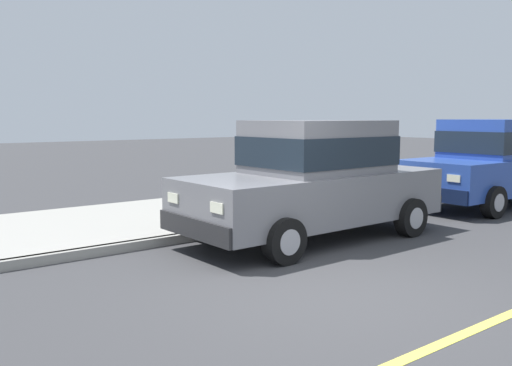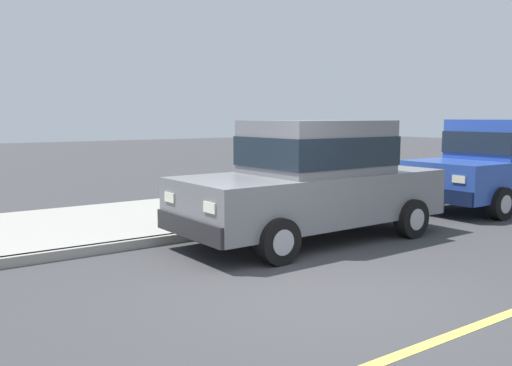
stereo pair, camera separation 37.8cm
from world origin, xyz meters
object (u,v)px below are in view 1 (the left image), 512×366
object	(u,v)px
car_blue_sedan	(492,162)
fire_hydrant	(297,194)
dog_white	(185,201)
car_grey_sedan	(314,179)

from	to	relation	value
car_blue_sedan	fire_hydrant	distance (m)	4.77
fire_hydrant	car_blue_sedan	bearing A→B (deg)	71.71
dog_white	fire_hydrant	distance (m)	2.19
dog_white	fire_hydrant	world-z (taller)	fire_hydrant
car_grey_sedan	car_blue_sedan	size ratio (longest dim) A/B	1.00
car_blue_sedan	dog_white	xyz separation A→B (m)	(-2.36, -6.51, -0.55)
car_grey_sedan	fire_hydrant	size ratio (longest dim) A/B	6.38
car_grey_sedan	car_blue_sedan	xyz separation A→B (m)	(-0.02, 5.47, 0.00)
car_grey_sedan	car_blue_sedan	bearing A→B (deg)	90.17
car_grey_sedan	fire_hydrant	xyz separation A→B (m)	(-1.50, 0.97, -0.51)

